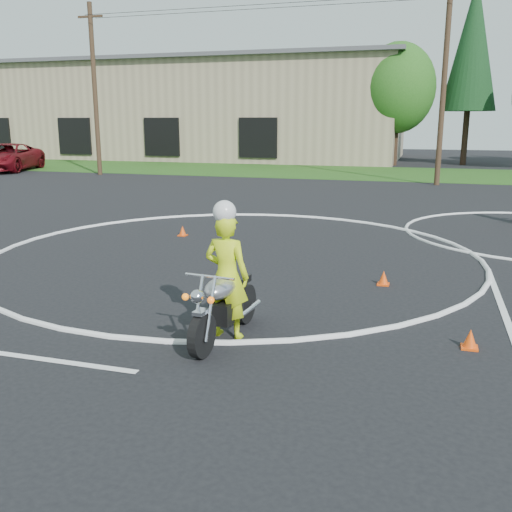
# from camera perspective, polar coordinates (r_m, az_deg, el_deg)

# --- Properties ---
(ground) EXTENTS (120.00, 120.00, 0.00)m
(ground) POSITION_cam_1_polar(r_m,az_deg,el_deg) (11.74, -6.85, -2.97)
(ground) COLOR black
(ground) RESTS_ON ground
(grass_strip) EXTENTS (120.00, 10.00, 0.02)m
(grass_strip) POSITION_cam_1_polar(r_m,az_deg,el_deg) (37.72, 9.86, 8.23)
(grass_strip) COLOR #1E4714
(grass_strip) RESTS_ON ground
(course_markings) EXTENTS (19.05, 19.05, 0.12)m
(course_markings) POSITION_cam_1_polar(r_m,az_deg,el_deg) (15.21, 7.31, 0.83)
(course_markings) COLOR silver
(course_markings) RESTS_ON ground
(primary_motorcycle) EXTENTS (0.77, 2.20, 1.16)m
(primary_motorcycle) POSITION_cam_1_polar(r_m,az_deg,el_deg) (8.71, -3.23, -4.89)
(primary_motorcycle) COLOR black
(primary_motorcycle) RESTS_ON ground
(rider_primary_grp) EXTENTS (0.75, 0.53, 2.15)m
(rider_primary_grp) POSITION_cam_1_polar(r_m,az_deg,el_deg) (8.70, -2.95, -1.65)
(rider_primary_grp) COLOR #C8E217
(rider_primary_grp) RESTS_ON ground
(pickup_grp) EXTENTS (4.65, 7.03, 1.79)m
(pickup_grp) POSITION_cam_1_polar(r_m,az_deg,el_deg) (41.79, -23.64, 9.03)
(pickup_grp) COLOR #630B12
(pickup_grp) RESTS_ON ground
(traffic_cones) EXTENTS (17.08, 13.51, 0.30)m
(traffic_cones) POSITION_cam_1_polar(r_m,az_deg,el_deg) (13.48, 19.48, -0.92)
(traffic_cones) COLOR #ED490C
(traffic_cones) RESTS_ON ground
(warehouse) EXTENTS (41.00, 17.00, 8.30)m
(warehouse) POSITION_cam_1_polar(r_m,az_deg,el_deg) (55.13, -7.63, 14.21)
(warehouse) COLOR tan
(warehouse) RESTS_ON ground
(utility_poles) EXTENTS (41.60, 1.12, 10.00)m
(utility_poles) POSITION_cam_1_polar(r_m,az_deg,el_deg) (31.36, 18.29, 16.25)
(utility_poles) COLOR #473321
(utility_poles) RESTS_ON ground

